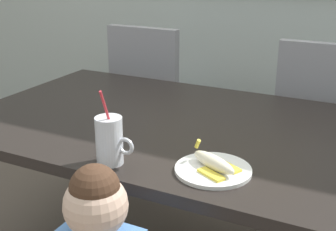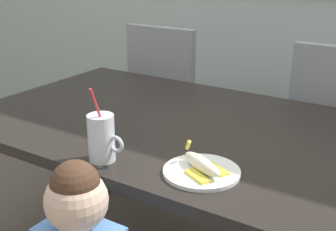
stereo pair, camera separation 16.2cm
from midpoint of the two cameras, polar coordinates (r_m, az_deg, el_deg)
name	(u,v)px [view 1 (the left image)]	position (r m, az deg, el deg)	size (l,w,h in m)	color
dining_table	(169,140)	(1.78, -2.52, -3.13)	(1.58, 1.01, 0.72)	black
dining_chair_left	(153,96)	(2.65, -3.63, 2.46)	(0.44, 0.44, 0.96)	gray
dining_chair_right	(321,123)	(2.32, 16.96, -1.00)	(0.44, 0.45, 0.96)	gray
milk_cup	(110,143)	(1.40, -10.70, -3.53)	(0.13, 0.09, 0.25)	silver
snack_plate	(213,170)	(1.35, 2.29, -6.97)	(0.23, 0.23, 0.01)	white
peeled_banana	(214,163)	(1.33, 2.38, -6.11)	(0.17, 0.14, 0.07)	#F4EAC6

